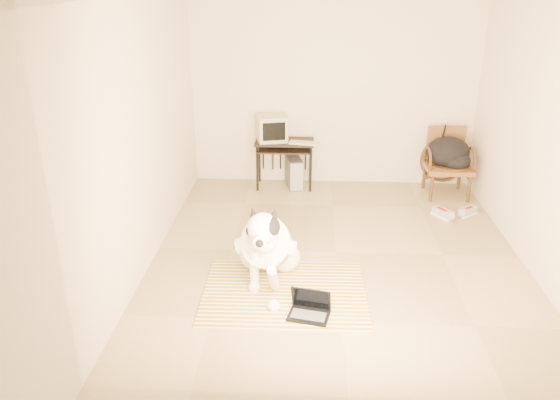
# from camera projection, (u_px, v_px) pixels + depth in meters

# --- Properties ---
(floor) EXTENTS (4.50, 4.50, 0.00)m
(floor) POSITION_uv_depth(u_px,v_px,m) (336.00, 252.00, 6.09)
(floor) COLOR tan
(floor) RESTS_ON ground
(wall_back) EXTENTS (4.50, 0.00, 4.50)m
(wall_back) POSITION_uv_depth(u_px,v_px,m) (333.00, 91.00, 7.63)
(wall_back) COLOR beige
(wall_back) RESTS_ON floor
(wall_front) EXTENTS (4.50, 0.00, 4.50)m
(wall_front) POSITION_uv_depth(u_px,v_px,m) (359.00, 233.00, 3.49)
(wall_front) COLOR beige
(wall_front) RESTS_ON floor
(wall_left) EXTENTS (0.00, 4.50, 4.50)m
(wall_left) POSITION_uv_depth(u_px,v_px,m) (148.00, 132.00, 5.66)
(wall_left) COLOR beige
(wall_left) RESTS_ON floor
(wall_right) EXTENTS (0.00, 4.50, 4.50)m
(wall_right) POSITION_uv_depth(u_px,v_px,m) (541.00, 138.00, 5.46)
(wall_right) COLOR beige
(wall_right) RESTS_ON floor
(rug) EXTENTS (1.60, 1.23, 0.02)m
(rug) POSITION_uv_depth(u_px,v_px,m) (285.00, 293.00, 5.30)
(rug) COLOR #B2760B
(rug) RESTS_ON floor
(dog) EXTENTS (0.63, 1.31, 0.94)m
(dog) POSITION_uv_depth(u_px,v_px,m) (268.00, 246.00, 5.41)
(dog) COLOR white
(dog) RESTS_ON rug
(laptop) EXTENTS (0.41, 0.33, 0.25)m
(laptop) POSITION_uv_depth(u_px,v_px,m) (310.00, 308.00, 4.93)
(laptop) COLOR black
(laptop) RESTS_ON rug
(computer_desk) EXTENTS (0.83, 0.46, 0.69)m
(computer_desk) POSITION_uv_depth(u_px,v_px,m) (284.00, 148.00, 7.71)
(computer_desk) COLOR black
(computer_desk) RESTS_ON floor
(crt_monitor) EXTENTS (0.48, 0.46, 0.36)m
(crt_monitor) POSITION_uv_depth(u_px,v_px,m) (272.00, 128.00, 7.64)
(crt_monitor) COLOR #B9AD91
(crt_monitor) RESTS_ON computer_desk
(desk_keyboard) EXTENTS (0.43, 0.23, 0.03)m
(desk_keyboard) POSITION_uv_depth(u_px,v_px,m) (304.00, 143.00, 7.55)
(desk_keyboard) COLOR #B9AD91
(desk_keyboard) RESTS_ON computer_desk
(pc_tower) EXTENTS (0.28, 0.48, 0.43)m
(pc_tower) POSITION_uv_depth(u_px,v_px,m) (294.00, 172.00, 7.88)
(pc_tower) COLOR #4E4E50
(pc_tower) RESTS_ON floor
(rattan_chair) EXTENTS (0.61, 0.59, 0.92)m
(rattan_chair) POSITION_uv_depth(u_px,v_px,m) (447.00, 162.00, 7.52)
(rattan_chair) COLOR brown
(rattan_chair) RESTS_ON floor
(backpack) EXTENTS (0.58, 0.50, 0.43)m
(backpack) POSITION_uv_depth(u_px,v_px,m) (450.00, 154.00, 7.37)
(backpack) COLOR black
(backpack) RESTS_ON rattan_chair
(sneaker_left) EXTENTS (0.27, 0.32, 0.11)m
(sneaker_left) POSITION_uv_depth(u_px,v_px,m) (443.00, 214.00, 6.94)
(sneaker_left) COLOR white
(sneaker_left) RESTS_ON floor
(sneaker_right) EXTENTS (0.29, 0.26, 0.10)m
(sneaker_right) POSITION_uv_depth(u_px,v_px,m) (468.00, 212.00, 7.00)
(sneaker_right) COLOR white
(sneaker_right) RESTS_ON floor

